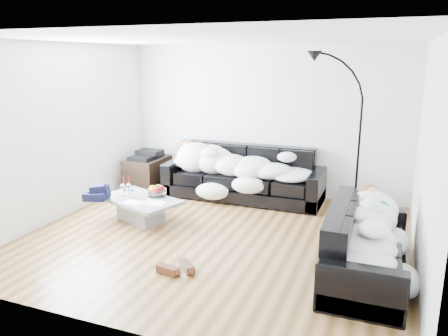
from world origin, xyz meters
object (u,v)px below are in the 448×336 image
(sofa_back, at_px, (243,173))
(shoes, at_px, (177,268))
(fruit_bowl, at_px, (157,190))
(sleeper_back, at_px, (242,162))
(av_cabinet, at_px, (148,173))
(candle_right, at_px, (129,184))
(stereo, at_px, (147,154))
(sofa_right, at_px, (367,243))
(wine_glass_b, at_px, (123,190))
(wine_glass_a, at_px, (129,189))
(floor_lamp, at_px, (359,144))
(coffee_table, at_px, (140,209))
(sleeper_right, at_px, (369,223))
(candle_left, at_px, (124,183))
(wine_glass_c, at_px, (133,192))

(sofa_back, height_order, shoes, sofa_back)
(fruit_bowl, bearing_deg, sleeper_back, 56.11)
(sofa_back, distance_m, av_cabinet, 1.84)
(candle_right, bearing_deg, stereo, 107.86)
(fruit_bowl, bearing_deg, sofa_right, -13.74)
(wine_glass_b, xyz_separation_m, av_cabinet, (-0.46, 1.47, -0.15))
(stereo, bearing_deg, wine_glass_a, -69.73)
(wine_glass_b, bearing_deg, floor_lamp, 26.18)
(fruit_bowl, height_order, wine_glass_a, wine_glass_a)
(wine_glass_a, relative_size, shoes, 0.40)
(coffee_table, height_order, wine_glass_a, wine_glass_a)
(candle_right, height_order, floor_lamp, floor_lamp)
(floor_lamp, bearing_deg, shoes, -96.21)
(sleeper_right, distance_m, wine_glass_b, 3.59)
(sofa_right, xyz_separation_m, wine_glass_a, (-3.49, 0.64, 0.05))
(wine_glass_a, distance_m, candle_left, 0.26)
(sleeper_right, relative_size, stereo, 3.76)
(floor_lamp, bearing_deg, sleeper_back, -153.63)
(wine_glass_c, height_order, stereo, stereo)
(candle_right, bearing_deg, shoes, -43.58)
(sleeper_right, bearing_deg, stereo, 63.10)
(shoes, xyz_separation_m, stereo, (-2.00, 2.74, 0.60))
(sofa_back, relative_size, candle_right, 12.08)
(sofa_right, distance_m, fruit_bowl, 3.16)
(wine_glass_a, bearing_deg, wine_glass_c, -39.08)
(sofa_back, bearing_deg, shoes, -86.43)
(sofa_back, xyz_separation_m, av_cabinet, (-1.83, -0.10, -0.15))
(sleeper_back, relative_size, candle_left, 9.82)
(sleeper_back, xyz_separation_m, candle_right, (-1.44, -1.26, -0.19))
(sofa_right, bearing_deg, stereo, 63.10)
(wine_glass_b, bearing_deg, candle_right, 104.76)
(candle_right, bearing_deg, wine_glass_a, -57.17)
(sleeper_back, height_order, sleeper_right, sleeper_back)
(av_cabinet, bearing_deg, coffee_table, -62.99)
(sofa_back, relative_size, av_cabinet, 3.18)
(sofa_right, distance_m, coffee_table, 3.31)
(fruit_bowl, height_order, candle_right, candle_right)
(wine_glass_b, distance_m, floor_lamp, 3.67)
(wine_glass_c, bearing_deg, sofa_back, 54.02)
(sleeper_back, relative_size, stereo, 5.22)
(wine_glass_b, bearing_deg, sleeper_right, -8.91)
(candle_right, xyz_separation_m, stereo, (-0.39, 1.21, 0.19))
(wine_glass_a, relative_size, candle_left, 0.78)
(sleeper_right, height_order, candle_left, sleeper_right)
(sleeper_back, distance_m, stereo, 1.83)
(fruit_bowl, bearing_deg, floor_lamp, 26.78)
(sofa_back, xyz_separation_m, fruit_bowl, (-0.90, -1.38, -0.01))
(av_cabinet, bearing_deg, sleeper_right, -26.83)
(coffee_table, height_order, floor_lamp, floor_lamp)
(sleeper_right, bearing_deg, sofa_back, 45.56)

